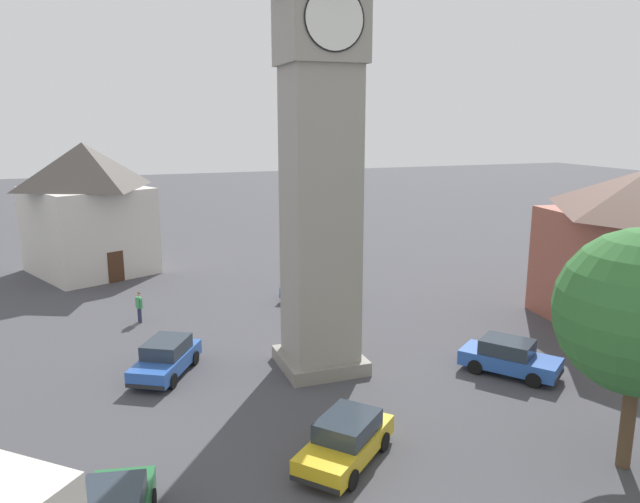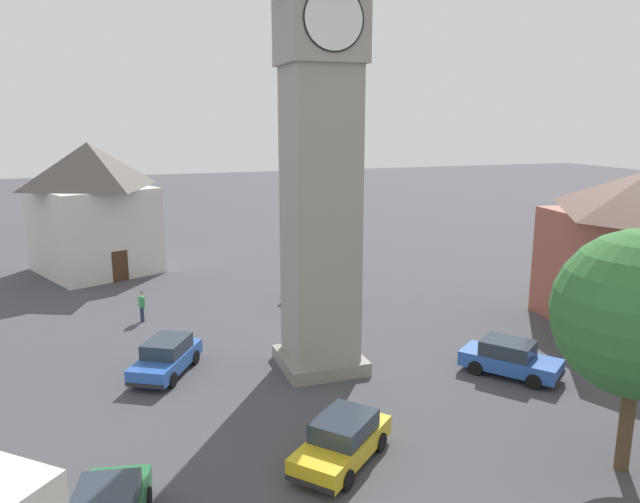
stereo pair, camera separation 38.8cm
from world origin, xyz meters
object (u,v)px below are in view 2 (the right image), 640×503
object	(u,v)px
tree	(639,314)
building_hall_far	(92,206)
car_blue_kerb	(510,358)
pedestrian	(142,304)
car_silver_kerb	(342,440)
car_white_side	(166,357)
clock_tower	(320,50)
car_black_far	(319,291)

from	to	relation	value
tree	building_hall_far	size ratio (longest dim) A/B	0.73
car_blue_kerb	pedestrian	bearing A→B (deg)	139.57
car_silver_kerb	car_white_side	xyz separation A→B (m)	(-4.73, 8.92, 0.00)
clock_tower	car_black_far	xyz separation A→B (m)	(3.06, 9.02, -12.73)
clock_tower	car_blue_kerb	world-z (taller)	clock_tower
car_silver_kerb	pedestrian	size ratio (longest dim) A/B	2.49
car_white_side	building_hall_far	bearing A→B (deg)	99.02
car_blue_kerb	tree	size ratio (longest dim) A/B	0.56
car_white_side	tree	world-z (taller)	tree
car_white_side	building_hall_far	size ratio (longest dim) A/B	0.42
car_blue_kerb	tree	distance (m)	8.47
car_white_side	tree	distance (m)	18.29
pedestrian	building_hall_far	world-z (taller)	building_hall_far
pedestrian	tree	bearing A→B (deg)	-55.29
pedestrian	building_hall_far	size ratio (longest dim) A/B	0.16
car_blue_kerb	tree	world-z (taller)	tree
car_silver_kerb	tree	xyz separation A→B (m)	(8.21, -3.24, 4.37)
clock_tower	car_blue_kerb	xyz separation A→B (m)	(7.43, -3.51, -12.73)
car_black_far	tree	bearing A→B (deg)	-80.33
pedestrian	car_blue_kerb	bearing A→B (deg)	-40.43
tree	car_black_far	bearing A→B (deg)	99.67
building_hall_far	pedestrian	bearing A→B (deg)	-78.67
car_blue_kerb	pedestrian	world-z (taller)	pedestrian
car_blue_kerb	car_black_far	world-z (taller)	same
car_blue_kerb	building_hall_far	distance (m)	30.77
car_silver_kerb	car_black_far	distance (m)	17.17
car_white_side	tree	xyz separation A→B (m)	(12.94, -12.16, 4.37)
clock_tower	building_hall_far	distance (m)	25.37
pedestrian	building_hall_far	distance (m)	13.54
car_white_side	building_hall_far	xyz separation A→B (m)	(-3.22, 20.25, 3.96)
car_silver_kerb	building_hall_far	bearing A→B (deg)	105.24
car_blue_kerb	clock_tower	bearing A→B (deg)	154.74
clock_tower	car_silver_kerb	bearing A→B (deg)	-103.58
car_silver_kerb	building_hall_far	xyz separation A→B (m)	(-7.95, 29.17, 3.96)
clock_tower	building_hall_far	xyz separation A→B (m)	(-9.75, 21.72, -8.78)
car_white_side	pedestrian	world-z (taller)	pedestrian
clock_tower	car_white_side	bearing A→B (deg)	167.31
car_white_side	car_black_far	size ratio (longest dim) A/B	1.07
car_blue_kerb	car_silver_kerb	size ratio (longest dim) A/B	1.03
car_white_side	tree	bearing A→B (deg)	-43.21
car_silver_kerb	tree	bearing A→B (deg)	-21.51
tree	car_white_side	bearing A→B (deg)	136.79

